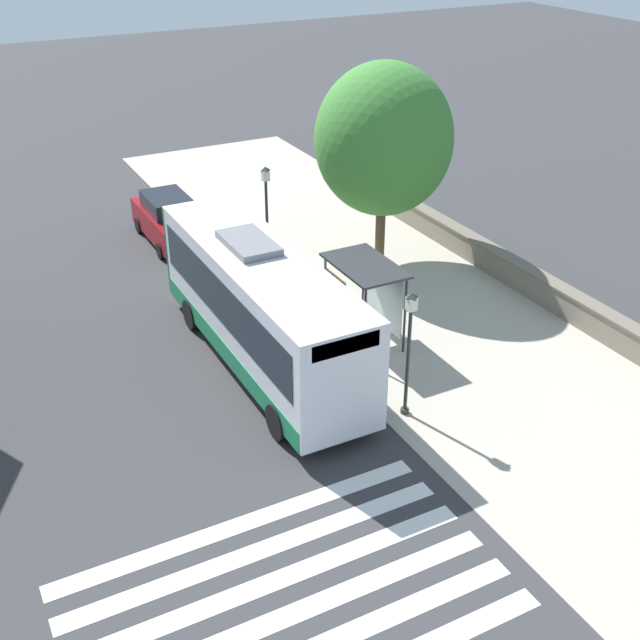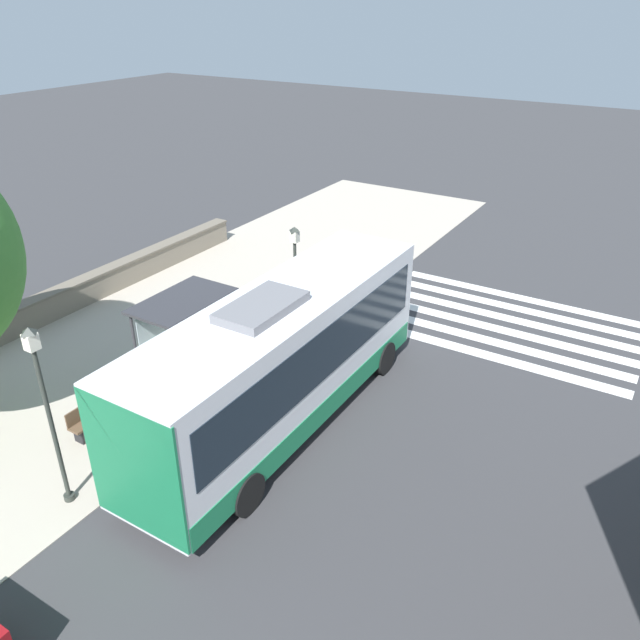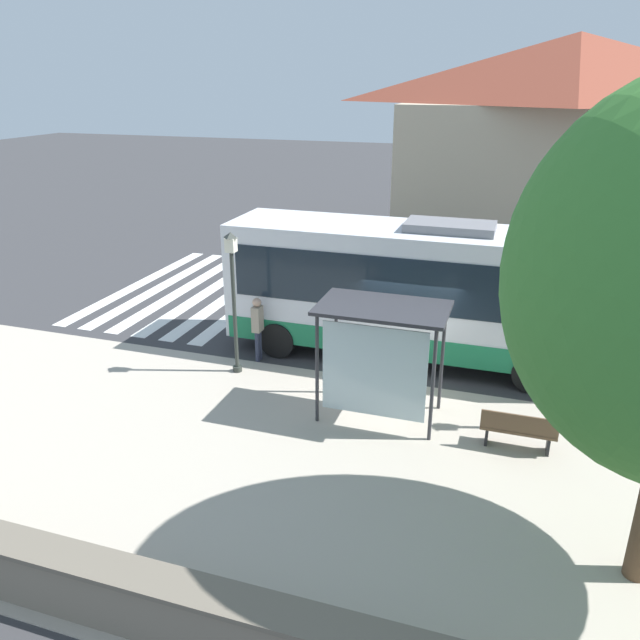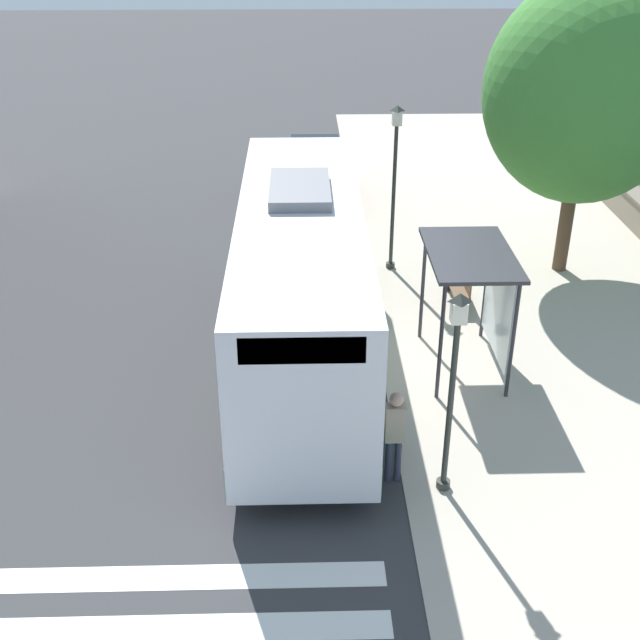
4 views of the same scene
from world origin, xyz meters
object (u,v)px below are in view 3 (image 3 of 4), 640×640
(pedestrian, at_px, (258,324))
(street_lamp_near, at_px, (639,319))
(bus, at_px, (417,289))
(bench, at_px, (518,430))
(street_lamp_far, at_px, (233,291))
(bus_shelter, at_px, (381,329))

(pedestrian, bearing_deg, street_lamp_near, -95.74)
(bus, relative_size, street_lamp_near, 2.29)
(bench, relative_size, street_lamp_near, 0.35)
(pedestrian, height_order, street_lamp_far, street_lamp_far)
(bench, bearing_deg, street_lamp_near, -54.50)
(bus_shelter, xyz_separation_m, street_lamp_far, (1.19, 4.05, 0.05))
(bus_shelter, distance_m, bench, 3.51)
(street_lamp_far, bearing_deg, pedestrian, -15.93)
(pedestrian, bearing_deg, bus, -68.64)
(bench, bearing_deg, bus_shelter, 83.63)
(bench, distance_m, street_lamp_far, 7.46)
(street_lamp_near, bearing_deg, pedestrian, 84.26)
(bus, height_order, bench, bus)
(bus_shelter, height_order, street_lamp_far, street_lamp_far)
(street_lamp_near, bearing_deg, bus_shelter, 102.60)
(bus_shelter, xyz_separation_m, street_lamp_near, (1.14, -5.12, 0.43))
(bus, bearing_deg, bench, -143.86)
(street_lamp_near, distance_m, street_lamp_far, 9.17)
(pedestrian, distance_m, bench, 7.27)
(bus, distance_m, bench, 5.10)
(street_lamp_far, bearing_deg, bus_shelter, -106.43)
(bus, xyz_separation_m, bus_shelter, (-3.60, 0.17, 0.22))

